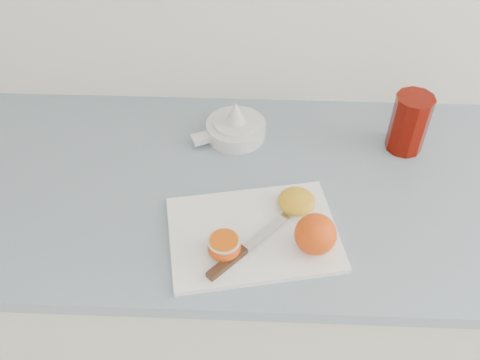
# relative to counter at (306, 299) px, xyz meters

# --- Properties ---
(counter) EXTENTS (2.60, 0.64, 0.89)m
(counter) POSITION_rel_counter_xyz_m (0.00, 0.00, 0.00)
(counter) COLOR beige
(counter) RESTS_ON ground
(cutting_board) EXTENTS (0.36, 0.29, 0.01)m
(cutting_board) POSITION_rel_counter_xyz_m (-0.15, -0.15, 0.45)
(cutting_board) COLOR white
(cutting_board) RESTS_ON counter
(whole_orange) EXTENTS (0.08, 0.08, 0.08)m
(whole_orange) POSITION_rel_counter_xyz_m (-0.03, -0.18, 0.49)
(whole_orange) COLOR #E83B00
(whole_orange) RESTS_ON cutting_board
(half_orange) EXTENTS (0.06, 0.06, 0.04)m
(half_orange) POSITION_rel_counter_xyz_m (-0.20, -0.20, 0.48)
(half_orange) COLOR #E83B00
(half_orange) RESTS_ON cutting_board
(squeezed_shell) EXTENTS (0.08, 0.08, 0.03)m
(squeezed_shell) POSITION_rel_counter_xyz_m (-0.06, -0.08, 0.47)
(squeezed_shell) COLOR gold
(squeezed_shell) RESTS_ON cutting_board
(paring_knife) EXTENTS (0.16, 0.17, 0.01)m
(paring_knife) POSITION_rel_counter_xyz_m (-0.18, -0.22, 0.46)
(paring_knife) COLOR #412D1A
(paring_knife) RESTS_ON cutting_board
(citrus_juicer) EXTENTS (0.17, 0.14, 0.09)m
(citrus_juicer) POSITION_rel_counter_xyz_m (-0.20, 0.15, 0.47)
(citrus_juicer) COLOR white
(citrus_juicer) RESTS_ON counter
(red_tumbler) EXTENTS (0.09, 0.09, 0.14)m
(red_tumbler) POSITION_rel_counter_xyz_m (0.19, 0.13, 0.51)
(red_tumbler) COLOR #670800
(red_tumbler) RESTS_ON counter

